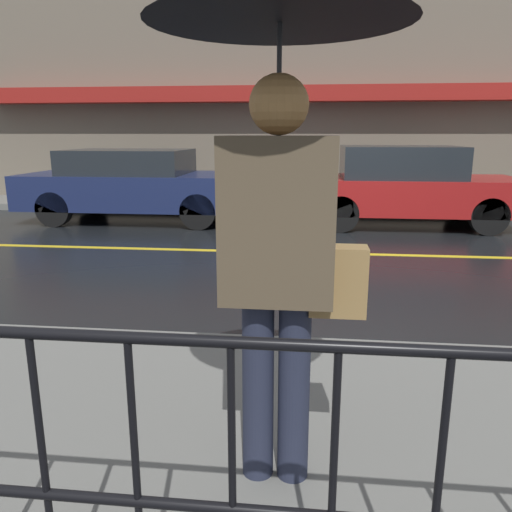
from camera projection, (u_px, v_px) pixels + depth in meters
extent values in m
plane|color=black|center=(346.00, 254.00, 7.29)|extent=(80.00, 80.00, 0.00)
cube|color=slate|center=(406.00, 454.00, 2.62)|extent=(28.00, 2.67, 0.14)
cube|color=slate|center=(334.00, 207.00, 11.43)|extent=(28.00, 1.63, 0.14)
cube|color=gold|center=(346.00, 254.00, 7.29)|extent=(25.20, 0.12, 0.01)
cube|color=#706656|center=(336.00, 87.00, 11.71)|extent=(28.00, 0.30, 5.57)
cube|color=maroon|center=(337.00, 93.00, 11.35)|extent=(16.80, 0.55, 0.35)
cylinder|color=black|center=(511.00, 355.00, 1.32)|extent=(12.00, 0.04, 0.04)
cylinder|color=black|center=(46.00, 481.00, 1.58)|extent=(0.02, 0.02, 1.00)
cylinder|color=black|center=(137.00, 488.00, 1.55)|extent=(0.02, 0.02, 1.00)
cylinder|color=black|center=(233.00, 495.00, 1.52)|extent=(0.02, 0.02, 1.00)
cylinder|color=black|center=(332.00, 503.00, 1.48)|extent=(0.02, 0.02, 1.00)
cylinder|color=black|center=(436.00, 511.00, 1.45)|extent=(0.02, 0.02, 1.00)
cylinder|color=#23283D|center=(258.00, 389.00, 2.28)|extent=(0.14, 0.14, 0.87)
cylinder|color=#23283D|center=(294.00, 391.00, 2.26)|extent=(0.14, 0.14, 0.87)
cube|color=brown|center=(278.00, 220.00, 2.08)|extent=(0.47, 0.28, 0.69)
sphere|color=tan|center=(279.00, 104.00, 1.97)|extent=(0.24, 0.24, 0.24)
cylinder|color=#262628|center=(279.00, 126.00, 1.99)|extent=(0.02, 0.02, 0.76)
cube|color=#9E7A47|center=(338.00, 281.00, 2.12)|extent=(0.24, 0.12, 0.30)
cube|color=#19234C|center=(139.00, 190.00, 9.97)|extent=(4.47, 1.88, 0.66)
cube|color=#1E2328|center=(129.00, 162.00, 9.85)|extent=(2.32, 1.73, 0.46)
cylinder|color=black|center=(215.00, 200.00, 10.69)|extent=(0.66, 0.22, 0.66)
cylinder|color=black|center=(198.00, 212.00, 9.09)|extent=(0.66, 0.22, 0.66)
cylinder|color=black|center=(92.00, 198.00, 10.98)|extent=(0.66, 0.22, 0.66)
cylinder|color=black|center=(54.00, 209.00, 9.38)|extent=(0.66, 0.22, 0.66)
cube|color=maroon|center=(406.00, 194.00, 9.42)|extent=(4.08, 1.82, 0.64)
cube|color=#1E2328|center=(400.00, 162.00, 9.30)|extent=(2.12, 1.67, 0.57)
cylinder|color=black|center=(462.00, 204.00, 10.12)|extent=(0.65, 0.22, 0.65)
cylinder|color=black|center=(489.00, 216.00, 8.58)|extent=(0.65, 0.22, 0.65)
cylinder|color=black|center=(336.00, 202.00, 10.39)|extent=(0.65, 0.22, 0.65)
cylinder|color=black|center=(340.00, 214.00, 8.85)|extent=(0.65, 0.22, 0.65)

